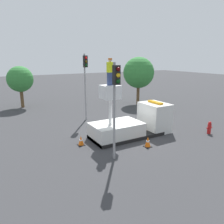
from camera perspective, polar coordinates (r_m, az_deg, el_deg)
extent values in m
plane|color=#38383A|center=(16.17, 3.75, -6.38)|extent=(120.00, 120.00, 0.00)
cube|color=black|center=(16.13, 3.76, -5.99)|extent=(5.26, 2.37, 0.24)
cube|color=silver|center=(15.54, 1.13, -4.95)|extent=(3.53, 2.31, 1.16)
cube|color=silver|center=(17.36, 11.06, -1.33)|extent=(1.72, 2.31, 2.21)
cube|color=black|center=(17.82, 13.25, 0.43)|extent=(0.03, 1.96, 0.89)
cube|color=orange|center=(17.09, 11.25, 2.48)|extent=(0.36, 1.39, 0.14)
cylinder|color=silver|center=(14.86, -0.47, 0.31)|extent=(0.22, 0.22, 1.89)
cube|color=silver|center=(14.60, -0.48, 5.25)|extent=(1.15, 1.15, 0.90)
cube|color=navy|center=(14.49, -0.48, 8.65)|extent=(0.34, 0.26, 0.84)
cube|color=#D1E519|center=(14.44, -0.49, 11.61)|extent=(0.40, 0.26, 0.66)
sphere|color=beige|center=(14.42, -0.49, 13.38)|extent=(0.23, 0.23, 0.23)
cylinder|color=orange|center=(14.42, -0.50, 13.72)|extent=(0.26, 0.26, 0.09)
cylinder|color=gray|center=(11.91, 0.58, -0.23)|extent=(0.14, 0.14, 5.42)
cube|color=black|center=(11.39, 1.15, 9.63)|extent=(0.34, 0.28, 1.00)
sphere|color=#490707|center=(11.21, 1.66, 11.14)|extent=(0.22, 0.22, 0.22)
sphere|color=gold|center=(11.24, 1.64, 9.57)|extent=(0.22, 0.22, 0.22)
sphere|color=#083710|center=(11.27, 1.63, 7.99)|extent=(0.22, 0.22, 0.22)
cylinder|color=gray|center=(19.88, -7.02, 6.28)|extent=(0.14, 0.14, 5.94)
cube|color=black|center=(19.50, -6.98, 12.97)|extent=(0.34, 0.28, 1.00)
sphere|color=red|center=(19.33, -6.79, 13.89)|extent=(0.22, 0.22, 0.22)
sphere|color=#503C07|center=(19.33, -6.76, 12.97)|extent=(0.22, 0.22, 0.22)
sphere|color=#083710|center=(19.34, -6.73, 12.05)|extent=(0.22, 0.22, 0.22)
cylinder|color=red|center=(18.16, 24.05, -4.02)|extent=(0.27, 0.27, 0.77)
sphere|color=red|center=(18.03, 24.19, -2.66)|extent=(0.23, 0.23, 0.23)
cylinder|color=red|center=(17.98, 23.70, -3.90)|extent=(0.12, 0.11, 0.11)
cylinder|color=red|center=(18.29, 24.44, -3.69)|extent=(0.12, 0.11, 0.11)
cube|color=black|center=(14.77, -8.07, -8.50)|extent=(0.45, 0.45, 0.03)
cone|color=orange|center=(14.65, -8.11, -7.37)|extent=(0.37, 0.37, 0.65)
cylinder|color=white|center=(14.64, -8.11, -7.25)|extent=(0.19, 0.19, 0.09)
cube|color=black|center=(14.56, 9.28, -8.88)|extent=(0.45, 0.45, 0.03)
cone|color=orange|center=(14.44, 9.33, -7.66)|extent=(0.38, 0.38, 0.70)
cylinder|color=white|center=(14.42, 9.34, -7.53)|extent=(0.20, 0.20, 0.10)
cylinder|color=brown|center=(27.11, 6.81, 4.77)|extent=(0.36, 0.36, 2.54)
sphere|color=#337F38|center=(26.81, 6.97, 10.18)|extent=(3.70, 3.70, 3.70)
cylinder|color=brown|center=(27.14, -22.46, 3.47)|extent=(0.36, 0.36, 2.24)
sphere|color=#337F38|center=(26.87, -22.89, 7.93)|extent=(2.89, 2.89, 2.89)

